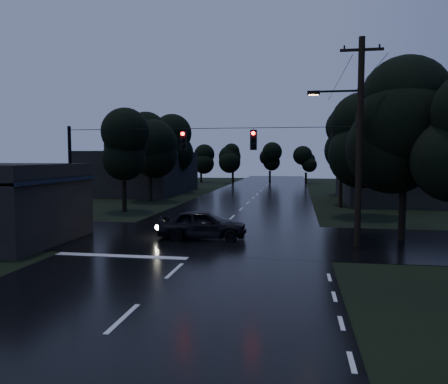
% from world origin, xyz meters
% --- Properties ---
extents(ground, '(160.00, 160.00, 0.00)m').
position_xyz_m(ground, '(0.00, 0.00, 0.00)').
color(ground, black).
rests_on(ground, ground).
extents(main_road, '(12.00, 120.00, 0.02)m').
position_xyz_m(main_road, '(0.00, 30.00, 0.00)').
color(main_road, black).
rests_on(main_road, ground).
extents(cross_street, '(60.00, 9.00, 0.02)m').
position_xyz_m(cross_street, '(0.00, 12.00, 0.00)').
color(cross_street, black).
rests_on(cross_street, ground).
extents(building_far_right, '(10.00, 14.00, 4.40)m').
position_xyz_m(building_far_right, '(14.00, 34.00, 2.20)').
color(building_far_right, black).
rests_on(building_far_right, ground).
extents(building_far_left, '(10.00, 16.00, 5.00)m').
position_xyz_m(building_far_left, '(-14.00, 40.00, 2.50)').
color(building_far_left, black).
rests_on(building_far_left, ground).
extents(utility_pole_main, '(3.50, 0.30, 10.00)m').
position_xyz_m(utility_pole_main, '(7.41, 11.00, 5.26)').
color(utility_pole_main, black).
rests_on(utility_pole_main, ground).
extents(utility_pole_far, '(2.00, 0.30, 7.50)m').
position_xyz_m(utility_pole_far, '(8.30, 28.00, 3.88)').
color(utility_pole_far, black).
rests_on(utility_pole_far, ground).
extents(anchor_pole_left, '(0.18, 0.18, 6.00)m').
position_xyz_m(anchor_pole_left, '(-7.50, 11.00, 3.00)').
color(anchor_pole_left, black).
rests_on(anchor_pole_left, ground).
extents(span_signals, '(15.00, 0.37, 1.12)m').
position_xyz_m(span_signals, '(0.56, 10.99, 5.24)').
color(span_signals, black).
rests_on(span_signals, ground).
extents(tree_corner_near, '(4.48, 4.48, 9.44)m').
position_xyz_m(tree_corner_near, '(10.00, 13.00, 5.99)').
color(tree_corner_near, black).
rests_on(tree_corner_near, ground).
extents(tree_left_a, '(3.92, 3.92, 8.26)m').
position_xyz_m(tree_left_a, '(-9.00, 22.00, 5.24)').
color(tree_left_a, black).
rests_on(tree_left_a, ground).
extents(tree_left_b, '(4.20, 4.20, 8.85)m').
position_xyz_m(tree_left_b, '(-9.60, 30.00, 5.62)').
color(tree_left_b, black).
rests_on(tree_left_b, ground).
extents(tree_left_c, '(4.48, 4.48, 9.44)m').
position_xyz_m(tree_left_c, '(-10.20, 40.00, 5.99)').
color(tree_left_c, black).
rests_on(tree_left_c, ground).
extents(tree_right_a, '(4.20, 4.20, 8.85)m').
position_xyz_m(tree_right_a, '(9.00, 22.00, 5.62)').
color(tree_right_a, black).
rests_on(tree_right_a, ground).
extents(tree_right_b, '(4.48, 4.48, 9.44)m').
position_xyz_m(tree_right_b, '(9.60, 30.00, 5.99)').
color(tree_right_b, black).
rests_on(tree_right_b, ground).
extents(tree_right_c, '(4.76, 4.76, 10.03)m').
position_xyz_m(tree_right_c, '(10.20, 40.00, 6.37)').
color(tree_right_c, black).
rests_on(tree_right_c, ground).
extents(car, '(4.88, 2.42, 1.60)m').
position_xyz_m(car, '(-0.36, 11.65, 0.80)').
color(car, black).
rests_on(car, ground).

